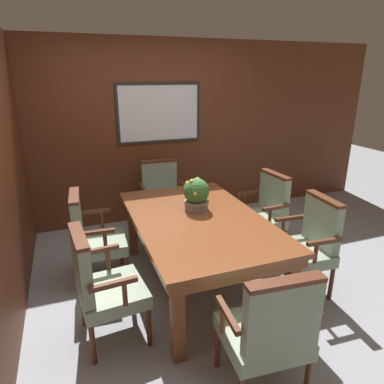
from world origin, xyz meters
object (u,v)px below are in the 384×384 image
Objects in this scene: dining_table at (197,226)px; chair_head_near at (269,329)px; chair_right_near at (308,242)px; chair_head_far at (162,194)px; chair_left_far at (92,235)px; chair_left_near at (101,283)px; potted_plant at (196,194)px; chair_right_far at (264,210)px.

dining_table is 2.01× the size of chair_head_near.
chair_head_far is at bearing -149.09° from chair_right_near.
chair_left_near is at bearing -177.35° from chair_left_far.
chair_left_far and chair_right_near have the same top height.
chair_left_far and chair_head_near have the same top height.
dining_table is 2.01× the size of chair_left_near.
dining_table is 5.86× the size of potted_plant.
chair_head_near is (0.91, -1.74, 0.00)m from chair_left_far.
chair_left_far is at bearing 155.07° from dining_table.
chair_head_far is 2.04m from chair_left_near.
potted_plant reaches higher than chair_left_far.
dining_table is 2.01× the size of chair_left_far.
dining_table is 1.05m from chair_right_near.
dining_table is 1.05m from chair_left_near.
chair_left_far is 1.00× the size of chair_head_near.
chair_left_far is 0.87m from chair_left_near.
dining_table is 1.07m from chair_right_far.
chair_right_far is (1.92, -0.03, 0.00)m from chair_left_far.
chair_head_near is (-0.05, -2.66, 0.00)m from chair_head_far.
chair_left_far is 1.00× the size of chair_head_far.
chair_right_near is (0.95, -0.42, -0.13)m from dining_table.
dining_table is at bearing -88.72° from chair_head_far.
dining_table is 1.36m from chair_head_far.
chair_head_near is at bearing -93.26° from potted_plant.
chair_left_far is 2.91× the size of potted_plant.
chair_right_near is at bearing -94.95° from chair_left_near.
chair_right_far is (0.03, 0.83, 0.00)m from chair_right_near.
chair_right_far reaches higher than dining_table.
potted_plant is (0.08, 1.48, 0.38)m from chair_head_near.
chair_left_near is (-0.00, -0.87, 0.00)m from chair_left_far.
chair_right_near is at bearing -111.52° from chair_left_far.
chair_left_far is 1.96m from chair_head_near.
chair_right_far is (1.01, 1.70, 0.00)m from chair_head_near.
dining_table is at bearing -107.19° from potted_plant.
potted_plant is (0.06, 0.18, 0.25)m from dining_table.
chair_right_near is 0.83m from chair_right_far.
chair_left_far is 1.33m from chair_head_far.
dining_table is at bearing -112.01° from chair_left_far.
potted_plant is at bearing -101.43° from chair_left_far.
chair_head_near is 1.53m from potted_plant.
dining_table is at bearing -71.36° from chair_right_far.
potted_plant reaches higher than chair_right_far.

